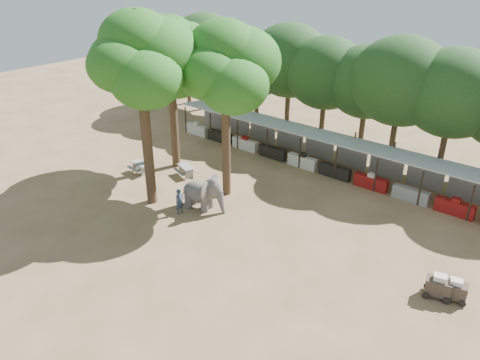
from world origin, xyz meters
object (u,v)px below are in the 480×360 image
Objects in this scene: yard_tree_center at (140,59)px; picnic_table_far at (186,169)px; handler at (180,202)px; picnic_table_near at (141,166)px; cart_back at (455,290)px; elephant at (203,193)px; yard_tree_left at (170,57)px; cart_front at (438,286)px; yard_tree_back at (225,66)px.

picnic_table_far is at bearing 103.97° from yard_tree_center.
handler is 7.00m from picnic_table_near.
elephant is at bearing 169.94° from cart_back.
yard_tree_left is 0.92× the size of yard_tree_center.
yard_tree_left is 10.21m from elephant.
cart_front is at bearing -11.09° from elephant.
yard_tree_back is 17.47m from cart_back.
elephant reaches higher than cart_front.
elephant is (0.39, -2.70, -7.40)m from yard_tree_back.
handler is (2.66, -0.08, -8.38)m from yard_tree_center.
handler is (-0.73, -1.39, -0.32)m from elephant.
elephant is at bearing -0.23° from picnic_table_near.
yard_tree_back reaches higher than picnic_table_near.
elephant reaches higher than cart_back.
yard_tree_left is at bearing 157.64° from cart_front.
cart_back is (18.46, 2.47, -8.64)m from yard_tree_center.
elephant is at bearing 168.87° from cart_front.
elephant is 14.45m from cart_front.
cart_front is at bearing -6.95° from yard_tree_back.
cart_back is at bearing -10.20° from elephant.
picnic_table_near is (-6.60, 2.31, -0.30)m from handler.
cart_front is (18.80, -1.83, 0.11)m from picnic_table_far.
picnic_table_near is 21.74m from cart_front.
picnic_table_near is (-3.94, 2.23, -8.69)m from yard_tree_center.
yard_tree_back reaches higher than picnic_table_far.
elephant is 7.41m from picnic_table_near.
yard_tree_back is 8.99m from picnic_table_far.
yard_tree_center is 8.84m from elephant.
picnic_table_near is at bearing 158.16° from elephant.
elephant is (6.39, -3.70, -7.06)m from yard_tree_left.
yard_tree_back is at bearing 53.14° from yard_tree_center.
yard_tree_back is at bearing 21.31° from picnic_table_near.
handler is at bearing -132.32° from elephant.
handler is at bearing 174.69° from cart_back.
picnic_table_near reaches higher than picnic_table_far.
yard_tree_center is 5.04m from yard_tree_back.
cart_back is (15.80, 2.56, -0.26)m from handler.
elephant is at bearing -30.07° from yard_tree_left.
yard_tree_center is 8.80m from handler.
picnic_table_far is at bearing -26.06° from yard_tree_left.
picnic_table_far is (-1.00, 4.02, -8.71)m from yard_tree_center.
elephant is 1.60m from handler.
cart_back reaches higher than picnic_table_near.
yard_tree_center is (3.00, -5.00, 1.01)m from yard_tree_left.
picnic_table_far is 18.89m from cart_front.
picnic_table_far is at bearing 179.69° from yard_tree_back.
cart_back is at bearing -6.71° from yard_tree_left.
cart_front is (14.41, 0.89, -0.53)m from elephant.
cart_front is at bearing -72.22° from handler.
picnic_table_far is at bearing 50.94° from handler.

